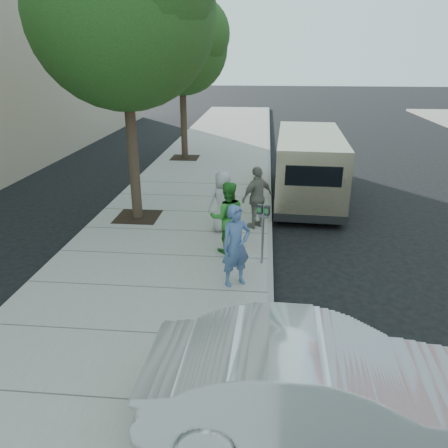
{
  "coord_description": "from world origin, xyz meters",
  "views": [
    {
      "loc": [
        1.23,
        -8.96,
        4.48
      ],
      "look_at": [
        0.42,
        -0.36,
        1.1
      ],
      "focal_mm": 35.0,
      "sensor_mm": 36.0,
      "label": 1
    }
  ],
  "objects_px": {
    "person_gray_shirt": "(223,201)",
    "person_striped_polo": "(257,197)",
    "sedan": "(320,389)",
    "tree_near": "(124,6)",
    "person_green_shirt": "(227,217)",
    "parking_meter": "(263,222)",
    "person_officer": "(236,246)",
    "tree_far": "(182,43)",
    "van": "(308,165)"
  },
  "relations": [
    {
      "from": "tree_near",
      "to": "person_officer",
      "type": "relative_size",
      "value": 4.53
    },
    {
      "from": "sedan",
      "to": "person_gray_shirt",
      "type": "bearing_deg",
      "value": 16.87
    },
    {
      "from": "tree_near",
      "to": "sedan",
      "type": "relative_size",
      "value": 1.75
    },
    {
      "from": "tree_far",
      "to": "person_gray_shirt",
      "type": "height_order",
      "value": "tree_far"
    },
    {
      "from": "person_green_shirt",
      "to": "tree_near",
      "type": "bearing_deg",
      "value": -49.36
    },
    {
      "from": "van",
      "to": "person_striped_polo",
      "type": "distance_m",
      "value": 3.4
    },
    {
      "from": "tree_far",
      "to": "person_officer",
      "type": "bearing_deg",
      "value": -75.06
    },
    {
      "from": "van",
      "to": "person_striped_polo",
      "type": "xyz_separation_m",
      "value": [
        -1.56,
        -3.01,
        -0.16
      ]
    },
    {
      "from": "parking_meter",
      "to": "van",
      "type": "xyz_separation_m",
      "value": [
        1.4,
        5.17,
        0.01
      ]
    },
    {
      "from": "tree_far",
      "to": "person_green_shirt",
      "type": "distance_m",
      "value": 10.75
    },
    {
      "from": "person_green_shirt",
      "to": "person_striped_polo",
      "type": "xyz_separation_m",
      "value": [
        0.65,
        1.58,
        -0.01
      ]
    },
    {
      "from": "parking_meter",
      "to": "van",
      "type": "height_order",
      "value": "van"
    },
    {
      "from": "sedan",
      "to": "person_green_shirt",
      "type": "height_order",
      "value": "person_green_shirt"
    },
    {
      "from": "tree_near",
      "to": "sedan",
      "type": "distance_m",
      "value": 9.58
    },
    {
      "from": "parking_meter",
      "to": "sedan",
      "type": "relative_size",
      "value": 0.31
    },
    {
      "from": "sedan",
      "to": "person_gray_shirt",
      "type": "xyz_separation_m",
      "value": [
        -1.79,
        6.32,
        0.24
      ]
    },
    {
      "from": "person_gray_shirt",
      "to": "sedan",
      "type": "bearing_deg",
      "value": 78.42
    },
    {
      "from": "person_green_shirt",
      "to": "person_gray_shirt",
      "type": "bearing_deg",
      "value": -92.27
    },
    {
      "from": "parking_meter",
      "to": "person_gray_shirt",
      "type": "height_order",
      "value": "person_gray_shirt"
    },
    {
      "from": "van",
      "to": "sedan",
      "type": "height_order",
      "value": "van"
    },
    {
      "from": "person_green_shirt",
      "to": "van",
      "type": "bearing_deg",
      "value": -127.76
    },
    {
      "from": "sedan",
      "to": "person_officer",
      "type": "bearing_deg",
      "value": 21.02
    },
    {
      "from": "tree_far",
      "to": "sedan",
      "type": "xyz_separation_m",
      "value": [
        4.25,
        -14.69,
        -4.17
      ]
    },
    {
      "from": "parking_meter",
      "to": "person_gray_shirt",
      "type": "distance_m",
      "value": 2.13
    },
    {
      "from": "tree_far",
      "to": "person_striped_polo",
      "type": "distance_m",
      "value": 9.56
    },
    {
      "from": "tree_near",
      "to": "person_green_shirt",
      "type": "relative_size",
      "value": 4.49
    },
    {
      "from": "sedan",
      "to": "person_striped_polo",
      "type": "relative_size",
      "value": 2.6
    },
    {
      "from": "person_officer",
      "to": "tree_far",
      "type": "bearing_deg",
      "value": 74.22
    },
    {
      "from": "person_green_shirt",
      "to": "person_gray_shirt",
      "type": "xyz_separation_m",
      "value": [
        -0.22,
        1.28,
        -0.04
      ]
    },
    {
      "from": "parking_meter",
      "to": "person_gray_shirt",
      "type": "bearing_deg",
      "value": 140.18
    },
    {
      "from": "parking_meter",
      "to": "tree_near",
      "type": "bearing_deg",
      "value": 164.18
    },
    {
      "from": "person_gray_shirt",
      "to": "person_striped_polo",
      "type": "relative_size",
      "value": 0.96
    },
    {
      "from": "sedan",
      "to": "person_striped_polo",
      "type": "distance_m",
      "value": 6.69
    },
    {
      "from": "parking_meter",
      "to": "person_officer",
      "type": "xyz_separation_m",
      "value": [
        -0.51,
        -0.98,
        -0.15
      ]
    },
    {
      "from": "person_striped_polo",
      "to": "tree_far",
      "type": "bearing_deg",
      "value": -107.88
    },
    {
      "from": "tree_near",
      "to": "tree_far",
      "type": "relative_size",
      "value": 1.16
    },
    {
      "from": "person_gray_shirt",
      "to": "person_striped_polo",
      "type": "xyz_separation_m",
      "value": [
        0.87,
        0.3,
        0.03
      ]
    },
    {
      "from": "parking_meter",
      "to": "person_officer",
      "type": "height_order",
      "value": "person_officer"
    },
    {
      "from": "person_gray_shirt",
      "to": "parking_meter",
      "type": "bearing_deg",
      "value": 91.85
    },
    {
      "from": "person_striped_polo",
      "to": "tree_near",
      "type": "bearing_deg",
      "value": -48.32
    },
    {
      "from": "tree_near",
      "to": "person_officer",
      "type": "distance_m",
      "value": 6.54
    },
    {
      "from": "sedan",
      "to": "parking_meter",
      "type": "bearing_deg",
      "value": 10.63
    },
    {
      "from": "van",
      "to": "person_striped_polo",
      "type": "height_order",
      "value": "van"
    },
    {
      "from": "tree_far",
      "to": "person_green_shirt",
      "type": "bearing_deg",
      "value": -74.42
    },
    {
      "from": "person_officer",
      "to": "person_gray_shirt",
      "type": "distance_m",
      "value": 2.88
    },
    {
      "from": "van",
      "to": "sedan",
      "type": "distance_m",
      "value": 9.67
    },
    {
      "from": "person_officer",
      "to": "person_green_shirt",
      "type": "bearing_deg",
      "value": 70.21
    },
    {
      "from": "van",
      "to": "person_green_shirt",
      "type": "height_order",
      "value": "van"
    },
    {
      "from": "tree_near",
      "to": "sedan",
      "type": "height_order",
      "value": "tree_near"
    },
    {
      "from": "parking_meter",
      "to": "tree_far",
      "type": "bearing_deg",
      "value": 129.91
    }
  ]
}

